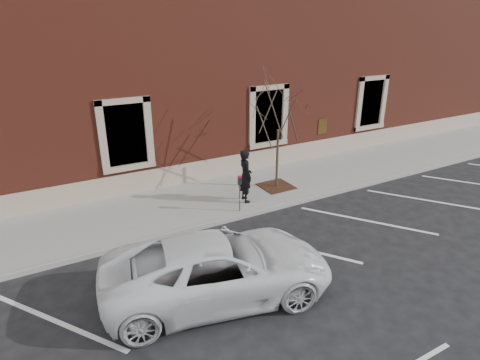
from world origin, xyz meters
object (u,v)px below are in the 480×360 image
parking_meter (240,187)px  white_truck (218,268)px  man (245,176)px  sapling (279,113)px

parking_meter → white_truck: 4.30m
man → sapling: (1.70, 0.54, 1.94)m
man → white_truck: size_ratio=0.35×
man → white_truck: (-3.10, -4.10, -0.35)m
man → parking_meter: man is taller
man → white_truck: bearing=150.7°
parking_meter → white_truck: white_truck is taller
parking_meter → sapling: bearing=17.8°
man → sapling: bearing=-64.5°
man → white_truck: man is taller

